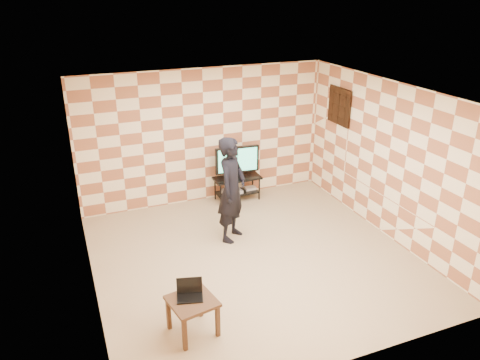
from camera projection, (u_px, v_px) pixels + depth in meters
name	position (u px, v px, depth m)	size (l,w,h in m)	color
floor	(254.00, 258.00, 7.66)	(5.00, 5.00, 0.00)	tan
wall_back	(204.00, 136.00, 9.27)	(5.00, 0.02, 2.70)	#FDECBE
wall_front	(348.00, 267.00, 5.00)	(5.00, 0.02, 2.70)	#FDECBE
wall_left	(84.00, 209.00, 6.27)	(0.02, 5.00, 2.70)	#FDECBE
wall_right	(388.00, 161.00, 8.00)	(0.02, 5.00, 2.70)	#FDECBE
ceiling	(256.00, 94.00, 6.61)	(5.00, 5.00, 0.02)	white
wall_art	(339.00, 106.00, 9.08)	(0.04, 0.72, 0.72)	black
tv_stand	(237.00, 183.00, 9.60)	(0.96, 0.43, 0.50)	black
tv	(237.00, 160.00, 9.40)	(0.90, 0.19, 0.66)	black
dvd_player	(232.00, 191.00, 9.61)	(0.40, 0.29, 0.07)	#AFAFB1
game_console	(250.00, 188.00, 9.78)	(0.22, 0.16, 0.05)	silver
side_table	(192.00, 306.00, 5.87)	(0.64, 0.64, 0.50)	#3B2214
laptop	(190.00, 293.00, 5.89)	(0.38, 0.33, 0.22)	black
person	(232.00, 190.00, 7.92)	(0.67, 0.44, 1.85)	black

